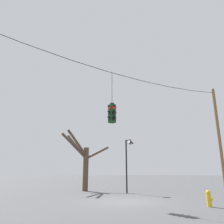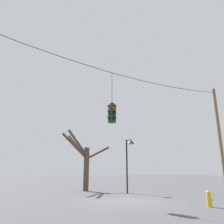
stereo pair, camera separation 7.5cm
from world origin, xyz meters
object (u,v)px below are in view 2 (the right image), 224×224
object	(u,v)px
traffic_light_near_right_pole	(112,113)
fire_hydrant	(209,198)
utility_pole_right	(220,138)
bare_tree	(84,160)
street_lamp	(129,150)

from	to	relation	value
traffic_light_near_right_pole	fire_hydrant	distance (m)	6.55
utility_pole_right	fire_hydrant	bearing A→B (deg)	-153.61
utility_pole_right	traffic_light_near_right_pole	distance (m)	10.11
bare_tree	traffic_light_near_right_pole	bearing A→B (deg)	-103.18
traffic_light_near_right_pole	bare_tree	distance (m)	8.56
utility_pole_right	street_lamp	bearing A→B (deg)	145.28
utility_pole_right	traffic_light_near_right_pole	size ratio (longest dim) A/B	2.72
bare_tree	street_lamp	bearing A→B (deg)	-60.17
utility_pole_right	street_lamp	xyz separation A→B (m)	(-5.97, 4.13, -0.90)
bare_tree	utility_pole_right	bearing A→B (deg)	-44.42
street_lamp	fire_hydrant	bearing A→B (deg)	-95.58
utility_pole_right	traffic_light_near_right_pole	xyz separation A→B (m)	(-10.09, 0.00, 0.65)
utility_pole_right	fire_hydrant	size ratio (longest dim) A/B	11.31
street_lamp	fire_hydrant	distance (m)	8.05
traffic_light_near_right_pole	bare_tree	world-z (taller)	traffic_light_near_right_pole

